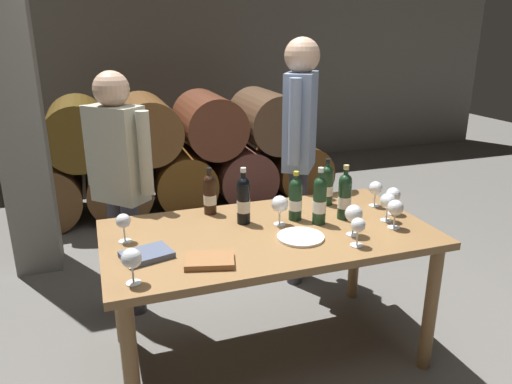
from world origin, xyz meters
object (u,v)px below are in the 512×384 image
object	(u,v)px
wine_bottle_3	(327,185)
wine_glass_0	(132,259)
wine_bottle_0	(320,200)
sommelier_presenting	(300,141)
wine_bottle_4	(345,196)
leather_ledger	(147,255)
wine_glass_2	(393,195)
wine_glass_6	(395,208)
wine_glass_7	(280,205)
taster_seated_left	(119,176)
wine_bottle_2	(243,200)
wine_glass_8	(354,214)
dining_table	(268,247)
wine_glass_1	(376,189)
wine_glass_5	(123,222)
wine_glass_3	(388,202)
serving_plate	(301,237)
tasting_notebook	(210,260)
wine_bottle_5	(296,199)
wine_glass_4	(358,226)
wine_bottle_1	(210,194)

from	to	relation	value
wine_bottle_3	wine_glass_0	distance (m)	1.33
wine_bottle_0	sommelier_presenting	bearing A→B (deg)	74.31
wine_bottle_4	leather_ledger	xyz separation A→B (m)	(-1.10, -0.13, -0.12)
wine_glass_2	wine_bottle_0	bearing A→B (deg)	179.64
wine_glass_6	wine_glass_7	bearing A→B (deg)	156.54
leather_ledger	taster_seated_left	xyz separation A→B (m)	(-0.05, 0.83, 0.15)
taster_seated_left	wine_bottle_2	bearing A→B (deg)	-43.71
wine_bottle_0	wine_bottle_4	distance (m)	0.16
wine_glass_0	sommelier_presenting	xyz separation A→B (m)	(1.22, 1.08, 0.17)
wine_bottle_4	sommelier_presenting	xyz separation A→B (m)	(0.05, 0.72, 0.15)
wine_bottle_0	wine_glass_8	xyz separation A→B (m)	(0.09, -0.20, -0.02)
wine_bottle_0	wine_glass_2	xyz separation A→B (m)	(0.46, -0.00, -0.02)
wine_glass_8	taster_seated_left	world-z (taller)	taster_seated_left
wine_bottle_2	sommelier_presenting	xyz separation A→B (m)	(0.59, 0.60, 0.15)
dining_table	wine_glass_1	world-z (taller)	wine_glass_1
wine_glass_5	wine_glass_7	size ratio (longest dim) A/B	0.90
wine_bottle_3	wine_glass_3	world-z (taller)	wine_bottle_3
dining_table	wine_bottle_0	world-z (taller)	wine_bottle_0
wine_bottle_0	wine_glass_0	bearing A→B (deg)	-161.51
wine_glass_5	serving_plate	bearing A→B (deg)	-16.48
tasting_notebook	serving_plate	xyz separation A→B (m)	(0.50, 0.12, -0.01)
wine_glass_7	serving_plate	bearing A→B (deg)	-80.28
wine_glass_3	wine_glass_6	xyz separation A→B (m)	(-0.02, -0.10, -0.00)
wine_bottle_4	wine_bottle_5	world-z (taller)	wine_bottle_4
wine_glass_2	leather_ledger	world-z (taller)	wine_glass_2
wine_glass_4	wine_bottle_3	bearing A→B (deg)	77.53
wine_glass_4	wine_bottle_2	bearing A→B (deg)	133.23
dining_table	wine_bottle_5	distance (m)	0.31
wine_bottle_5	leather_ledger	size ratio (longest dim) A/B	1.26
wine_glass_6	leather_ledger	xyz separation A→B (m)	(-1.28, 0.08, -0.10)
leather_ledger	taster_seated_left	bearing A→B (deg)	78.46
wine_glass_4	wine_glass_7	world-z (taller)	wine_glass_7
wine_bottle_3	wine_bottle_1	bearing A→B (deg)	173.40
wine_bottle_1	wine_bottle_4	size ratio (longest dim) A/B	0.88
wine_glass_1	leather_ledger	xyz separation A→B (m)	(-1.37, -0.25, -0.09)
wine_glass_3	wine_glass_7	xyz separation A→B (m)	(-0.58, 0.14, 0.00)
wine_glass_8	wine_bottle_0	bearing A→B (deg)	115.35
wine_glass_0	sommelier_presenting	distance (m)	1.64
wine_bottle_5	leather_ledger	distance (m)	0.87
wine_glass_3	wine_glass_8	bearing A→B (deg)	-158.03
wine_bottle_3	wine_glass_2	world-z (taller)	wine_bottle_3
wine_glass_3	serving_plate	world-z (taller)	wine_glass_3
wine_glass_1	serving_plate	distance (m)	0.68
leather_ledger	serving_plate	distance (m)	0.76
wine_glass_6	taster_seated_left	distance (m)	1.61
wine_glass_4	serving_plate	size ratio (longest dim) A/B	0.61
wine_bottle_4	leather_ledger	size ratio (longest dim) A/B	1.40
wine_bottle_4	wine_glass_6	size ratio (longest dim) A/B	1.95
wine_bottle_1	wine_glass_5	world-z (taller)	wine_bottle_1
dining_table	sommelier_presenting	size ratio (longest dim) A/B	0.99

